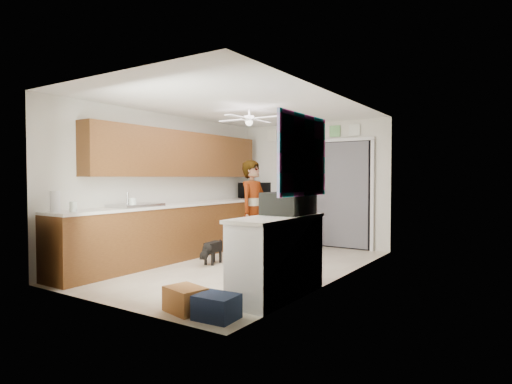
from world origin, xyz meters
The scene contains 39 objects.
floor centered at (0.00, 0.00, 0.00)m, with size 5.00×5.00×0.00m, color beige.
ceiling centered at (0.00, 0.00, 2.50)m, with size 5.00×5.00×0.00m, color white.
wall_back centered at (0.00, 2.50, 1.25)m, with size 3.20×3.20×0.00m, color silver.
wall_front centered at (0.00, -2.50, 1.25)m, with size 3.20×3.20×0.00m, color silver.
wall_left centered at (-1.60, 0.00, 1.25)m, with size 5.00×5.00×0.00m, color silver.
wall_right centered at (1.60, 0.00, 1.25)m, with size 5.00×5.00×0.00m, color silver.
left_base_cabinets centered at (-1.30, 0.00, 0.45)m, with size 0.60×4.80×0.90m, color brown.
left_countertop centered at (-1.29, 0.00, 0.92)m, with size 0.62×4.80×0.04m, color white.
upper_cabinets centered at (-1.44, 0.20, 1.80)m, with size 0.32×4.00×0.80m, color brown.
sink_basin centered at (-1.29, -1.00, 0.95)m, with size 0.50×0.76×0.06m, color silver.
faucet centered at (-1.48, -1.00, 1.05)m, with size 0.03×0.03×0.22m, color silver.
peninsula_base centered at (-0.50, 2.00, 0.45)m, with size 1.00×0.60×0.90m, color brown.
peninsula_top centered at (-0.50, 2.00, 0.92)m, with size 1.04×0.64×0.04m, color white.
back_opening_recess centered at (0.25, 2.47, 1.05)m, with size 2.00×0.06×2.10m, color black.
curtain_panel centered at (0.25, 2.43, 1.05)m, with size 1.90×0.03×2.05m, color slate.
door_trim_left centered at (-0.77, 2.44, 1.05)m, with size 0.06×0.04×2.10m, color white.
door_trim_right centered at (1.27, 2.44, 1.05)m, with size 0.06×0.04×2.10m, color white.
door_trim_head centered at (0.25, 2.44, 2.12)m, with size 2.10×0.04×0.06m, color white.
header_frame_1 centered at (-0.25, 2.47, 2.30)m, with size 0.22×0.02×0.22m, color #4574B9.
header_frame_2 centered at (0.10, 2.47, 2.30)m, with size 0.22×0.02×0.22m, color #D75052.
header_frame_3 centered at (0.50, 2.47, 2.30)m, with size 0.22×0.02×0.22m, color #70BC6B.
header_frame_4 centered at (0.90, 2.47, 2.30)m, with size 0.22×0.02×0.22m, color silver.
route66_sign centered at (-0.95, 2.47, 2.30)m, with size 0.22×0.02×0.26m, color silver.
right_counter_base centered at (1.35, -1.20, 0.45)m, with size 0.50×1.40×0.90m, color white.
right_counter_top centered at (1.34, -1.20, 0.92)m, with size 0.54×1.44×0.04m, color white.
abstract_painting centered at (1.58, -1.00, 1.65)m, with size 0.03×1.15×0.95m, color #F259D7.
ceiling_fan centered at (0.00, 0.20, 2.32)m, with size 1.14×1.14×0.24m, color white.
microwave centered at (-1.24, 2.22, 1.11)m, with size 0.61×0.41×0.34m, color black.
jar_a centered at (-1.16, -1.17, 1.01)m, with size 0.10×0.10×0.15m, color silver.
jar_b centered at (-1.22, -2.11, 1.01)m, with size 0.09×0.09×0.13m, color silver.
paper_towel_roll centered at (-1.40, -2.25, 1.08)m, with size 0.13×0.13×0.28m, color white.
suitcase centered at (1.32, -0.88, 1.07)m, with size 0.47×0.63×0.27m, color black.
suitcase_rim centered at (1.32, -0.88, 0.96)m, with size 0.44×0.58×0.02m, color yellow.
suitcase_lid centered at (1.32, -0.59, 1.32)m, with size 0.42×0.03×0.50m, color black.
cardboard_box centered at (0.84, -2.20, 0.13)m, with size 0.41×0.31×0.26m, color #A86734.
navy_crate centered at (1.25, -2.20, 0.12)m, with size 0.40×0.33×0.24m, color #162138.
cabinet_door_panel centered at (0.21, 1.03, 0.28)m, with size 0.37×0.03×0.55m, color brown.
man centered at (-0.04, 0.39, 0.84)m, with size 0.61×0.40×1.67m, color white.
dog centered at (-0.48, -0.12, 0.20)m, with size 0.22×0.50×0.40m, color black.
Camera 1 is at (3.85, -5.45, 1.39)m, focal length 30.00 mm.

